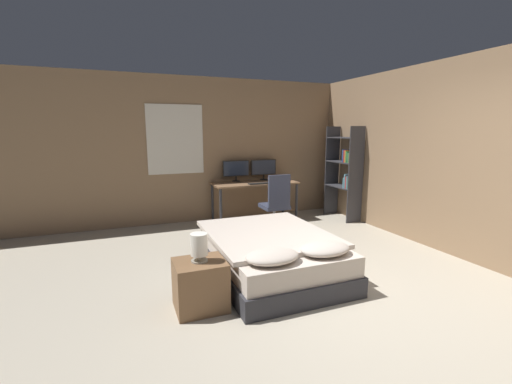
{
  "coord_description": "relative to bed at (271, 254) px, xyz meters",
  "views": [
    {
      "loc": [
        -2.22,
        -2.42,
        1.73
      ],
      "look_at": [
        -0.23,
        2.6,
        0.75
      ],
      "focal_mm": 24.0,
      "sensor_mm": 36.0,
      "label": 1
    }
  ],
  "objects": [
    {
      "name": "keyboard",
      "position": [
        0.74,
        2.18,
        0.51
      ],
      "size": [
        0.41,
        0.13,
        0.02
      ],
      "color": "black",
      "rests_on": "desk"
    },
    {
      "name": "office_chair",
      "position": [
        0.83,
        1.66,
        0.13
      ],
      "size": [
        0.52,
        0.52,
        0.99
      ],
      "color": "black",
      "rests_on": "ground_plane"
    },
    {
      "name": "wall_side_right",
      "position": [
        2.64,
        0.32,
        1.1
      ],
      "size": [
        0.06,
        12.0,
        2.7
      ],
      "color": "#8E7051",
      "rests_on": "ground_plane"
    },
    {
      "name": "computer_mouse",
      "position": [
        1.03,
        2.18,
        0.51
      ],
      "size": [
        0.07,
        0.05,
        0.04
      ],
      "color": "black",
      "rests_on": "desk"
    },
    {
      "name": "bookshelf",
      "position": [
        2.42,
        1.87,
        0.74
      ],
      "size": [
        0.33,
        0.79,
        1.8
      ],
      "color": "#333338",
      "rests_on": "ground_plane"
    },
    {
      "name": "bedside_lamp",
      "position": [
        -0.98,
        -0.51,
        0.39
      ],
      "size": [
        0.16,
        0.16,
        0.28
      ],
      "color": "gray",
      "rests_on": "nightstand"
    },
    {
      "name": "nightstand",
      "position": [
        -0.98,
        -0.51,
        -0.01
      ],
      "size": [
        0.49,
        0.43,
        0.49
      ],
      "color": "brown",
      "rests_on": "ground_plane"
    },
    {
      "name": "desk",
      "position": [
        0.74,
        2.42,
        0.41
      ],
      "size": [
        1.62,
        0.68,
        0.75
      ],
      "color": "#846042",
      "rests_on": "ground_plane"
    },
    {
      "name": "monitor_left",
      "position": [
        0.44,
        2.66,
        0.73
      ],
      "size": [
        0.53,
        0.16,
        0.4
      ],
      "color": "black",
      "rests_on": "desk"
    },
    {
      "name": "monitor_right",
      "position": [
        1.03,
        2.66,
        0.73
      ],
      "size": [
        0.53,
        0.16,
        0.4
      ],
      "color": "black",
      "rests_on": "desk"
    },
    {
      "name": "ground_plane",
      "position": [
        0.6,
        -1.18,
        -0.25
      ],
      "size": [
        20.0,
        20.0,
        0.0
      ],
      "primitive_type": "plane",
      "color": "#B2A893"
    },
    {
      "name": "wall_back",
      "position": [
        0.58,
        2.83,
        1.1
      ],
      "size": [
        12.0,
        0.08,
        2.7
      ],
      "color": "#8E7051",
      "rests_on": "ground_plane"
    },
    {
      "name": "bed",
      "position": [
        0.0,
        0.0,
        0.0
      ],
      "size": [
        1.4,
        1.94,
        0.57
      ],
      "color": "#2D2D33",
      "rests_on": "ground_plane"
    }
  ]
}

